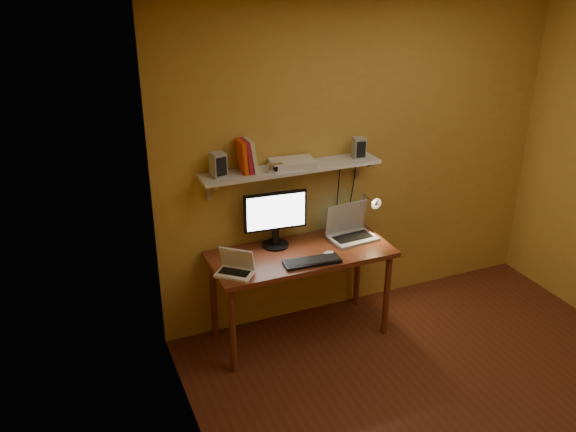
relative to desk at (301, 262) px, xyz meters
name	(u,v)px	position (x,y,z in m)	size (l,w,h in m)	color
room	(494,241)	(0.67, -1.28, 0.64)	(3.44, 3.24, 2.64)	#542515
desk	(301,262)	(0.00, 0.00, 0.00)	(1.40, 0.60, 0.75)	maroon
wall_shelf	(291,169)	(0.00, 0.19, 0.69)	(1.40, 0.25, 0.21)	silver
monitor	(275,216)	(-0.14, 0.17, 0.34)	(0.49, 0.23, 0.45)	black
laptop	(350,229)	(0.47, 0.10, 0.16)	(0.38, 0.29, 0.27)	#93979B
netbook	(236,267)	(-0.56, -0.12, 0.14)	(0.31, 0.30, 0.19)	silver
keyboard	(312,262)	(0.00, -0.19, 0.10)	(0.42, 0.14, 0.02)	black
mouse	(329,253)	(0.17, -0.12, 0.10)	(0.09, 0.06, 0.03)	silver
desk_lamp	(370,208)	(0.66, 0.13, 0.29)	(0.09, 0.23, 0.38)	silver
speaker_left	(218,165)	(-0.56, 0.20, 0.80)	(0.10, 0.10, 0.18)	#93979B
speaker_right	(359,148)	(0.57, 0.19, 0.79)	(0.09, 0.09, 0.16)	#93979B
books	(246,156)	(-0.34, 0.21, 0.83)	(0.12, 0.17, 0.24)	#DC430C
shelf_camera	(275,168)	(-0.16, 0.13, 0.74)	(0.11, 0.05, 0.07)	silver
router	(292,163)	(0.00, 0.19, 0.74)	(0.33, 0.22, 0.05)	silver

